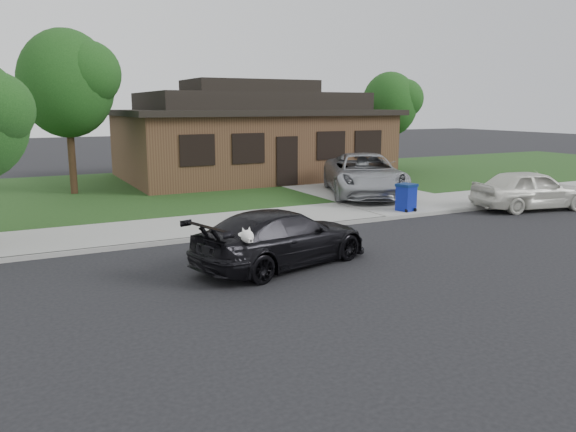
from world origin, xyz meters
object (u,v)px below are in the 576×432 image
minivan (364,174)px  recycling_bin (406,197)px  white_compact (531,190)px  sedan (282,238)px

minivan → recycling_bin: size_ratio=6.29×
white_compact → recycling_bin: white_compact is taller
sedan → white_compact: bearing=-93.6°
sedan → recycling_bin: sedan is taller
white_compact → recycling_bin: bearing=86.4°
white_compact → recycling_bin: size_ratio=4.48×
sedan → recycling_bin: size_ratio=5.13×
sedan → minivan: (7.01, 6.98, 0.30)m
white_compact → recycling_bin: 4.64m
sedan → minivan: 9.89m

